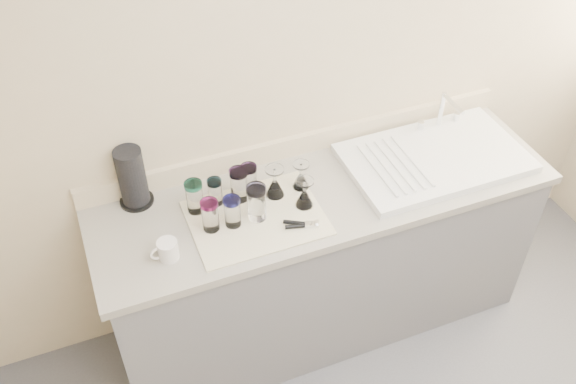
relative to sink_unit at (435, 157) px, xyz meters
name	(u,v)px	position (x,y,z in m)	size (l,w,h in m)	color
room_envelope	(540,301)	(-0.55, -1.20, 0.64)	(3.54, 3.50, 2.52)	#4F4E53
counter_unit	(321,259)	(-0.55, 0.00, -0.47)	(2.06, 0.62, 0.90)	slate
sink_unit	(435,157)	(0.00, 0.00, 0.00)	(0.82, 0.50, 0.22)	white
dish_towel	(256,218)	(-0.89, -0.05, -0.02)	(0.55, 0.42, 0.01)	silver
tumbler_teal	(195,197)	(-1.11, 0.08, 0.06)	(0.08, 0.08, 0.15)	white
tumbler_cyan	(215,192)	(-1.02, 0.09, 0.05)	(0.06, 0.06, 0.12)	white
tumbler_purple	(239,184)	(-0.92, 0.08, 0.07)	(0.08, 0.08, 0.16)	white
tumbler_magenta	(210,215)	(-1.08, -0.05, 0.06)	(0.07, 0.07, 0.14)	white
tumbler_blue	(232,211)	(-0.99, -0.06, 0.06)	(0.07, 0.07, 0.14)	white
tumbler_lavender	(257,202)	(-0.89, -0.05, 0.07)	(0.08, 0.08, 0.16)	white
tumbler_extra	(249,179)	(-0.86, 0.11, 0.06)	(0.07, 0.07, 0.14)	white
goblet_back_left	(275,186)	(-0.77, 0.05, 0.04)	(0.08, 0.08, 0.14)	white
goblet_back_right	(301,179)	(-0.64, 0.05, 0.03)	(0.07, 0.07, 0.13)	white
goblet_front_right	(304,197)	(-0.68, -0.06, 0.03)	(0.08, 0.08, 0.14)	white
can_opener	(301,225)	(-0.74, -0.17, 0.00)	(0.14, 0.09, 0.02)	silver
white_mug	(167,250)	(-1.28, -0.13, 0.02)	(0.12, 0.09, 0.08)	silver
paper_towel_roll	(132,178)	(-1.33, 0.23, 0.11)	(0.15, 0.15, 0.27)	black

